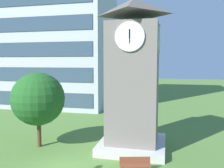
{
  "coord_description": "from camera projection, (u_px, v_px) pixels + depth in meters",
  "views": [
    {
      "loc": [
        6.0,
        -12.43,
        6.41
      ],
      "look_at": [
        1.81,
        5.57,
        4.68
      ],
      "focal_mm": 38.01,
      "sensor_mm": 36.0,
      "label": 1
    }
  ],
  "objects": [
    {
      "name": "office_building",
      "position": [
        58.0,
        7.0,
        34.89
      ],
      "size": [
        15.5,
        11.13,
        28.8
      ],
      "color": "#B7BCC6",
      "rests_on": "ground"
    },
    {
      "name": "tree_near_tower",
      "position": [
        38.0,
        99.0,
        17.66
      ],
      "size": [
        3.96,
        3.96,
        5.64
      ],
      "color": "#513823",
      "rests_on": "ground"
    },
    {
      "name": "clock_tower",
      "position": [
        133.0,
        83.0,
        17.16
      ],
      "size": [
        4.72,
        4.72,
        10.87
      ],
      "color": "slate",
      "rests_on": "ground"
    },
    {
      "name": "park_bench",
      "position": [
        135.0,
        165.0,
        13.71
      ],
      "size": [
        1.86,
        0.9,
        0.88
      ],
      "color": "brown",
      "rests_on": "ground"
    }
  ]
}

